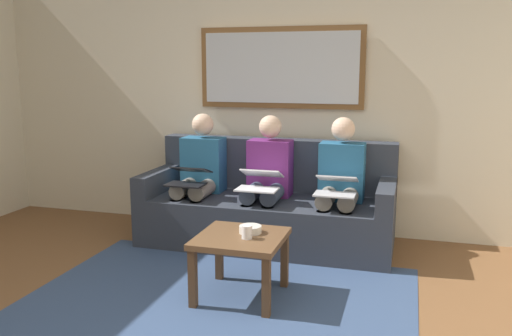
# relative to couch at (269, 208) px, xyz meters

# --- Properties ---
(wall_rear) EXTENTS (6.00, 0.12, 2.60)m
(wall_rear) POSITION_rel_couch_xyz_m (0.00, -0.48, 0.99)
(wall_rear) COLOR beige
(wall_rear) RESTS_ON ground_plane
(area_rug) EXTENTS (2.60, 1.80, 0.01)m
(area_rug) POSITION_rel_couch_xyz_m (0.00, 1.27, -0.31)
(area_rug) COLOR #33476B
(area_rug) RESTS_ON ground_plane
(couch) EXTENTS (2.20, 0.90, 0.90)m
(couch) POSITION_rel_couch_xyz_m (0.00, 0.00, 0.00)
(couch) COLOR #2D333D
(couch) RESTS_ON ground_plane
(framed_mirror) EXTENTS (1.55, 0.05, 0.75)m
(framed_mirror) POSITION_rel_couch_xyz_m (0.00, -0.39, 1.24)
(framed_mirror) COLOR brown
(coffee_table) EXTENTS (0.58, 0.58, 0.44)m
(coffee_table) POSITION_rel_couch_xyz_m (-0.13, 1.22, 0.06)
(coffee_table) COLOR brown
(coffee_table) RESTS_ON ground_plane
(cup) EXTENTS (0.07, 0.07, 0.09)m
(cup) POSITION_rel_couch_xyz_m (-0.19, 1.27, 0.17)
(cup) COLOR silver
(cup) RESTS_ON coffee_table
(bowl) EXTENTS (0.15, 0.15, 0.05)m
(bowl) POSITION_rel_couch_xyz_m (-0.17, 1.14, 0.15)
(bowl) COLOR beige
(bowl) RESTS_ON coffee_table
(person_left) EXTENTS (0.38, 0.58, 1.14)m
(person_left) POSITION_rel_couch_xyz_m (-0.64, 0.07, 0.30)
(person_left) COLOR #235B84
(person_left) RESTS_ON couch
(laptop_silver) EXTENTS (0.32, 0.33, 0.15)m
(laptop_silver) POSITION_rel_couch_xyz_m (-0.64, 0.31, 0.31)
(laptop_silver) COLOR silver
(person_middle) EXTENTS (0.38, 0.58, 1.14)m
(person_middle) POSITION_rel_couch_xyz_m (0.00, 0.07, 0.30)
(person_middle) COLOR #66236B
(person_middle) RESTS_ON couch
(laptop_white) EXTENTS (0.34, 0.36, 0.16)m
(laptop_white) POSITION_rel_couch_xyz_m (0.00, 0.30, 0.31)
(laptop_white) COLOR white
(person_right) EXTENTS (0.38, 0.58, 1.14)m
(person_right) POSITION_rel_couch_xyz_m (0.64, 0.07, 0.30)
(person_right) COLOR #235B84
(person_right) RESTS_ON couch
(laptop_black) EXTENTS (0.33, 0.34, 0.15)m
(laptop_black) POSITION_rel_couch_xyz_m (0.64, 0.31, 0.31)
(laptop_black) COLOR black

